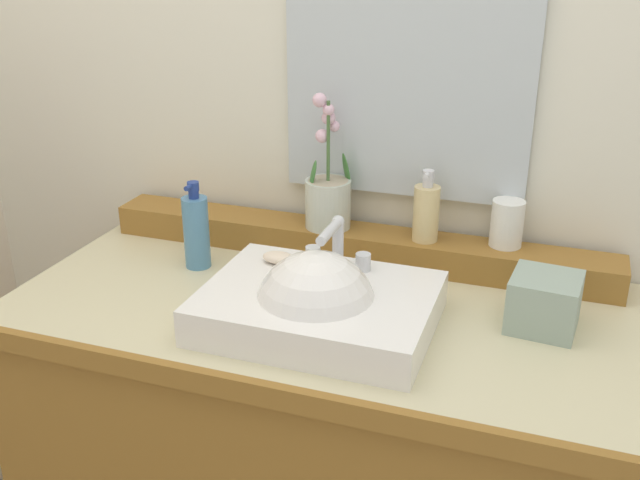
# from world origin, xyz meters

# --- Properties ---
(wall_back) EXTENTS (3.03, 0.20, 2.63)m
(wall_back) POSITION_xyz_m (0.00, 0.43, 1.31)
(wall_back) COLOR silver
(wall_back) RESTS_ON ground
(vanity_cabinet) EXTENTS (1.30, 0.65, 0.89)m
(vanity_cabinet) POSITION_xyz_m (0.00, -0.00, 0.45)
(vanity_cabinet) COLOR olive
(vanity_cabinet) RESTS_ON ground
(back_ledge) EXTENTS (1.22, 0.11, 0.07)m
(back_ledge) POSITION_xyz_m (0.00, 0.25, 0.93)
(back_ledge) COLOR olive
(back_ledge) RESTS_ON vanity_cabinet
(sink_basin) EXTENTS (0.45, 0.34, 0.27)m
(sink_basin) POSITION_xyz_m (0.03, -0.10, 0.93)
(sink_basin) COLOR white
(sink_basin) RESTS_ON vanity_cabinet
(soap_bar) EXTENTS (0.07, 0.04, 0.02)m
(soap_bar) POSITION_xyz_m (-0.09, 0.01, 0.98)
(soap_bar) COLOR beige
(soap_bar) RESTS_ON sink_basin
(potted_plant) EXTENTS (0.11, 0.11, 0.32)m
(potted_plant) POSITION_xyz_m (-0.06, 0.25, 1.04)
(potted_plant) COLOR beige
(potted_plant) RESTS_ON back_ledge
(soap_dispenser) EXTENTS (0.06, 0.06, 0.17)m
(soap_dispenser) POSITION_xyz_m (0.17, 0.24, 1.03)
(soap_dispenser) COLOR #DDC587
(soap_dispenser) RESTS_ON back_ledge
(tumbler_cup) EXTENTS (0.07, 0.07, 0.11)m
(tumbler_cup) POSITION_xyz_m (0.35, 0.27, 1.01)
(tumbler_cup) COLOR white
(tumbler_cup) RESTS_ON back_ledge
(lotion_bottle) EXTENTS (0.06, 0.06, 0.21)m
(lotion_bottle) POSITION_xyz_m (-0.33, 0.08, 0.98)
(lotion_bottle) COLOR teal
(lotion_bottle) RESTS_ON vanity_cabinet
(tissue_box) EXTENTS (0.14, 0.14, 0.11)m
(tissue_box) POSITION_xyz_m (0.45, 0.05, 0.94)
(tissue_box) COLOR #91A696
(tissue_box) RESTS_ON vanity_cabinet
(mirror) EXTENTS (0.56, 0.02, 0.54)m
(mirror) POSITION_xyz_m (0.10, 0.31, 1.31)
(mirror) COLOR silver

